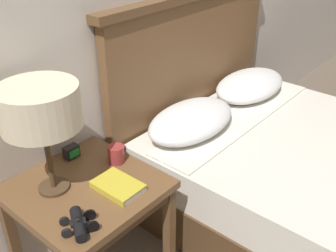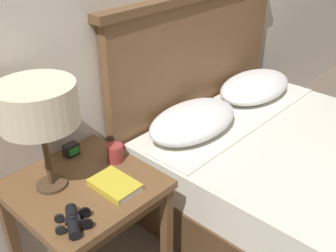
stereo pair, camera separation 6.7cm
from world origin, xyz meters
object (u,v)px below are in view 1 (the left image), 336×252
at_px(table_lamp, 40,109).
at_px(coffee_mug, 116,154).
at_px(alarm_clock, 71,152).
at_px(bed, 318,180).
at_px(book_on_nightstand, 118,186).
at_px(binoculars_pair, 79,224).
at_px(nightstand, 87,199).

bearing_deg(table_lamp, coffee_mug, -10.54).
bearing_deg(table_lamp, alarm_clock, 34.22).
xyz_separation_m(bed, book_on_nightstand, (-1.01, 0.51, 0.30)).
distance_m(binoculars_pair, alarm_clock, 0.49).
relative_size(table_lamp, binoculars_pair, 2.94).
height_order(nightstand, binoculars_pair, binoculars_pair).
height_order(nightstand, bed, bed).
bearing_deg(coffee_mug, binoculars_pair, -151.37).
height_order(bed, table_lamp, bed).
bearing_deg(alarm_clock, coffee_mug, -59.54).
bearing_deg(coffee_mug, table_lamp, 169.46).
bearing_deg(book_on_nightstand, bed, -26.93).
bearing_deg(table_lamp, bed, -31.44).
relative_size(book_on_nightstand, binoculars_pair, 1.30).
distance_m(book_on_nightstand, coffee_mug, 0.21).
bearing_deg(nightstand, alarm_clock, 65.95).
distance_m(table_lamp, coffee_mug, 0.46).
bearing_deg(coffee_mug, alarm_clock, 120.46).
distance_m(bed, table_lamp, 1.53).
height_order(book_on_nightstand, alarm_clock, alarm_clock).
height_order(table_lamp, alarm_clock, table_lamp).
xyz_separation_m(table_lamp, coffee_mug, (0.31, -0.06, -0.34)).
height_order(nightstand, alarm_clock, alarm_clock).
xyz_separation_m(nightstand, bed, (1.08, -0.64, -0.21)).
bearing_deg(nightstand, book_on_nightstand, -59.84).
relative_size(nightstand, alarm_clock, 8.29).
relative_size(bed, table_lamp, 4.27).
distance_m(binoculars_pair, coffee_mug, 0.44).
xyz_separation_m(nightstand, coffee_mug, (0.21, 0.03, 0.12)).
distance_m(table_lamp, alarm_clock, 0.42).
distance_m(book_on_nightstand, alarm_clock, 0.34).
xyz_separation_m(bed, binoculars_pair, (-1.26, 0.45, 0.31)).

